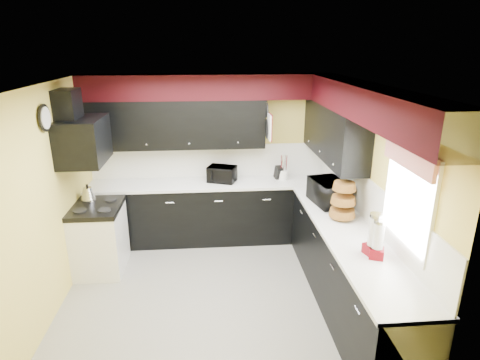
{
  "coord_description": "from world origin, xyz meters",
  "views": [
    {
      "loc": [
        -0.04,
        -4.17,
        2.9
      ],
      "look_at": [
        0.37,
        0.74,
        1.22
      ],
      "focal_mm": 30.0,
      "sensor_mm": 36.0,
      "label": 1
    }
  ],
  "objects_px": {
    "toaster_oven": "(222,174)",
    "knife_block": "(278,173)",
    "microwave": "(329,192)",
    "utensil_crock": "(283,175)",
    "kettle": "(88,194)"
  },
  "relations": [
    {
      "from": "utensil_crock",
      "to": "kettle",
      "type": "bearing_deg",
      "value": -168.14
    },
    {
      "from": "knife_block",
      "to": "kettle",
      "type": "height_order",
      "value": "knife_block"
    },
    {
      "from": "knife_block",
      "to": "kettle",
      "type": "relative_size",
      "value": 1.01
    },
    {
      "from": "utensil_crock",
      "to": "microwave",
      "type": "bearing_deg",
      "value": -68.3
    },
    {
      "from": "kettle",
      "to": "utensil_crock",
      "type": "bearing_deg",
      "value": 11.86
    },
    {
      "from": "knife_block",
      "to": "microwave",
      "type": "bearing_deg",
      "value": -79.79
    },
    {
      "from": "toaster_oven",
      "to": "utensil_crock",
      "type": "xyz_separation_m",
      "value": [
        0.94,
        0.02,
        -0.04
      ]
    },
    {
      "from": "knife_block",
      "to": "kettle",
      "type": "bearing_deg",
      "value": 178.21
    },
    {
      "from": "toaster_oven",
      "to": "microwave",
      "type": "height_order",
      "value": "microwave"
    },
    {
      "from": "kettle",
      "to": "microwave",
      "type": "bearing_deg",
      "value": -7.81
    },
    {
      "from": "toaster_oven",
      "to": "microwave",
      "type": "bearing_deg",
      "value": -15.44
    },
    {
      "from": "toaster_oven",
      "to": "microwave",
      "type": "distance_m",
      "value": 1.66
    },
    {
      "from": "microwave",
      "to": "knife_block",
      "type": "bearing_deg",
      "value": 14.5
    },
    {
      "from": "toaster_oven",
      "to": "knife_block",
      "type": "bearing_deg",
      "value": 24.02
    },
    {
      "from": "utensil_crock",
      "to": "knife_block",
      "type": "height_order",
      "value": "knife_block"
    }
  ]
}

